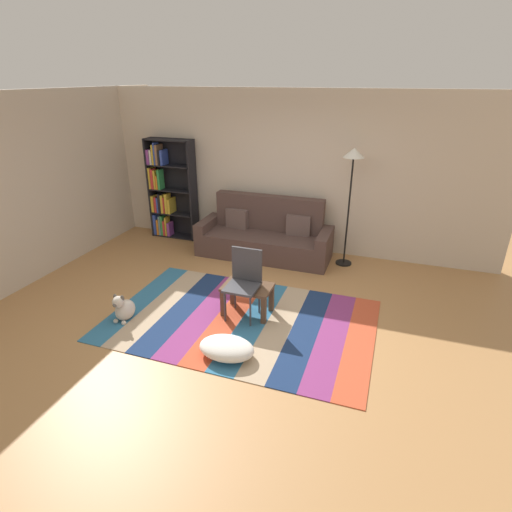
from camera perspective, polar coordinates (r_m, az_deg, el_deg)
The scene contains 12 objects.
ground_plane at distance 5.35m, azimuth -1.88°, elevation -8.53°, with size 14.00×14.00×0.00m, color #B27F4C.
back_wall at distance 7.12m, azimuth 5.47°, elevation 11.47°, with size 6.80×0.10×2.70m, color beige.
left_wall at distance 7.24m, azimuth -26.07°, elevation 9.39°, with size 0.10×5.50×2.70m, color beige.
rug at distance 5.29m, azimuth -2.12°, elevation -8.92°, with size 3.32×2.13×0.01m.
couch at distance 7.02m, azimuth 1.27°, elevation 2.74°, with size 2.26×0.80×1.00m.
bookshelf at distance 7.91m, azimuth -12.30°, elevation 8.76°, with size 0.90×0.28×1.85m.
coffee_table at distance 5.27m, azimuth -1.20°, elevation -5.06°, with size 0.63×0.41×0.40m.
pouf at distance 4.63m, azimuth -4.12°, elevation -12.71°, with size 0.63×0.44×0.20m, color white.
dog at distance 5.48m, azimuth -17.98°, elevation -7.02°, with size 0.22×0.35×0.40m.
standing_lamp at distance 6.47m, azimuth 13.33°, elevation 11.76°, with size 0.32×0.32×1.89m.
tv_remote at distance 5.27m, azimuth -0.53°, elevation -3.80°, with size 0.04×0.15×0.02m, color black.
folding_chair at distance 5.16m, azimuth -1.62°, elevation -3.03°, with size 0.40×0.40×0.90m.
Camera 1 is at (1.65, -4.21, 2.87)m, focal length 28.63 mm.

